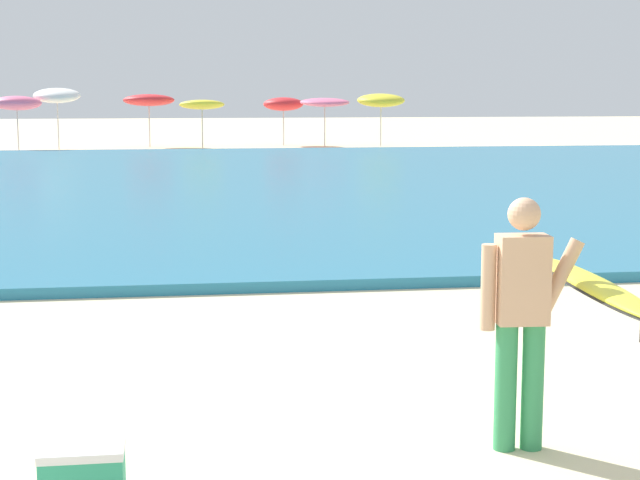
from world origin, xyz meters
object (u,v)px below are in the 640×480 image
object	(u,v)px
beach_umbrella_3	(57,96)
beach_umbrella_7	(325,102)
beach_umbrella_5	(202,105)
beach_umbrella_8	(381,100)
beach_umbrella_4	(149,100)
beach_umbrella_6	(283,104)
beach_umbrella_2	(17,103)
cooler_box	(83,476)
surfer_with_board	(553,302)

from	to	relation	value
beach_umbrella_3	beach_umbrella_7	xyz separation A→B (m)	(11.07, 0.08, -0.30)
beach_umbrella_5	beach_umbrella_8	distance (m)	7.60
beach_umbrella_7	beach_umbrella_4	bearing A→B (deg)	174.56
beach_umbrella_5	beach_umbrella_6	world-z (taller)	beach_umbrella_6
beach_umbrella_2	cooler_box	size ratio (longest dim) A/B	4.57
beach_umbrella_4	beach_umbrella_8	xyz separation A→B (m)	(9.79, -0.87, -0.01)
beach_umbrella_6	beach_umbrella_7	world-z (taller)	beach_umbrella_6
beach_umbrella_3	cooler_box	world-z (taller)	beach_umbrella_3
surfer_with_board	beach_umbrella_8	world-z (taller)	beach_umbrella_8
beach_umbrella_2	beach_umbrella_3	size ratio (longest dim) A/B	0.87
beach_umbrella_5	beach_umbrella_6	bearing A→B (deg)	23.98
beach_umbrella_4	cooler_box	bearing A→B (deg)	-89.51
beach_umbrella_5	beach_umbrella_6	distance (m)	3.91
beach_umbrella_3	cooler_box	xyz separation A→B (m)	(4.00, -37.12, -1.99)
beach_umbrella_3	beach_umbrella_2	bearing A→B (deg)	-140.38
beach_umbrella_2	cooler_box	bearing A→B (deg)	-81.40
beach_umbrella_2	beach_umbrella_4	world-z (taller)	beach_umbrella_4
cooler_box	beach_umbrella_3	bearing A→B (deg)	96.15
beach_umbrella_5	beach_umbrella_2	bearing A→B (deg)	-172.46
beach_umbrella_8	beach_umbrella_7	bearing A→B (deg)	176.00
beach_umbrella_2	beach_umbrella_3	world-z (taller)	beach_umbrella_3
beach_umbrella_5	beach_umbrella_8	bearing A→B (deg)	1.04
beach_umbrella_3	beach_umbrella_7	bearing A→B (deg)	0.43
beach_umbrella_3	beach_umbrella_7	world-z (taller)	beach_umbrella_3
beach_umbrella_3	beach_umbrella_4	distance (m)	3.77
beach_umbrella_3	beach_umbrella_7	size ratio (longest dim) A/B	1.21
beach_umbrella_4	beach_umbrella_7	size ratio (longest dim) A/B	1.08
surfer_with_board	beach_umbrella_8	xyz separation A→B (m)	(6.39, 36.49, 0.94)
beach_umbrella_5	surfer_with_board	bearing A→B (deg)	-88.10
beach_umbrella_3	beach_umbrella_6	size ratio (longest dim) A/B	1.21
beach_umbrella_3	cooler_box	size ratio (longest dim) A/B	5.23
beach_umbrella_4	beach_umbrella_2	bearing A→B (deg)	-158.87
beach_umbrella_8	beach_umbrella_3	bearing A→B (deg)	179.64
beach_umbrella_2	beach_umbrella_7	xyz separation A→B (m)	(12.50, 1.27, -0.01)
beach_umbrella_6	beach_umbrella_7	size ratio (longest dim) A/B	1.00
beach_umbrella_2	beach_umbrella_6	xyz separation A→B (m)	(10.88, 2.56, -0.10)
beach_umbrella_4	beach_umbrella_5	xyz separation A→B (m)	(2.19, -1.01, -0.18)
surfer_with_board	beach_umbrella_3	world-z (taller)	beach_umbrella_3
beach_umbrella_5	beach_umbrella_7	world-z (taller)	beach_umbrella_7
beach_umbrella_5	cooler_box	world-z (taller)	beach_umbrella_5
surfer_with_board	beach_umbrella_7	xyz separation A→B (m)	(3.99, 36.66, 0.86)
beach_umbrella_8	cooler_box	world-z (taller)	beach_umbrella_8
cooler_box	beach_umbrella_4	bearing A→B (deg)	90.49
beach_umbrella_6	beach_umbrella_4	bearing A→B (deg)	-174.25
surfer_with_board	beach_umbrella_7	world-z (taller)	beach_umbrella_7
beach_umbrella_4	beach_umbrella_6	distance (m)	5.80
cooler_box	beach_umbrella_5	bearing A→B (deg)	87.10
beach_umbrella_6	cooler_box	bearing A→B (deg)	-98.05
beach_umbrella_7	cooler_box	bearing A→B (deg)	-100.76
beach_umbrella_2	beach_umbrella_4	distance (m)	5.48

